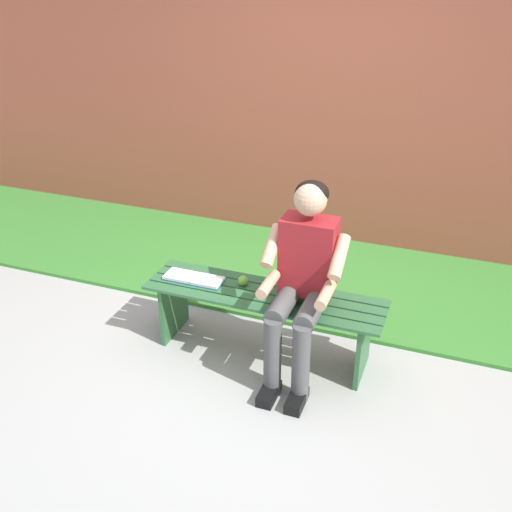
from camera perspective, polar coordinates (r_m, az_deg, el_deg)
ground_plane at (r=3.95m, az=-18.05°, el=-14.05°), size 10.00×7.00×0.04m
grass_strip at (r=5.27m, az=5.57°, el=-0.86°), size 9.00×1.90×0.03m
brick_wall at (r=5.59m, az=2.99°, el=14.15°), size 9.50×0.24×2.44m
bench_near at (r=4.02m, az=0.75°, el=-4.99°), size 1.60×0.42×0.47m
person_seated at (r=3.68m, az=4.40°, el=-1.97°), size 0.50×0.69×1.27m
apple at (r=4.03m, az=-1.24°, el=-2.35°), size 0.07×0.07×0.07m
book_open at (r=4.13m, az=-5.89°, el=-2.11°), size 0.41×0.16×0.02m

